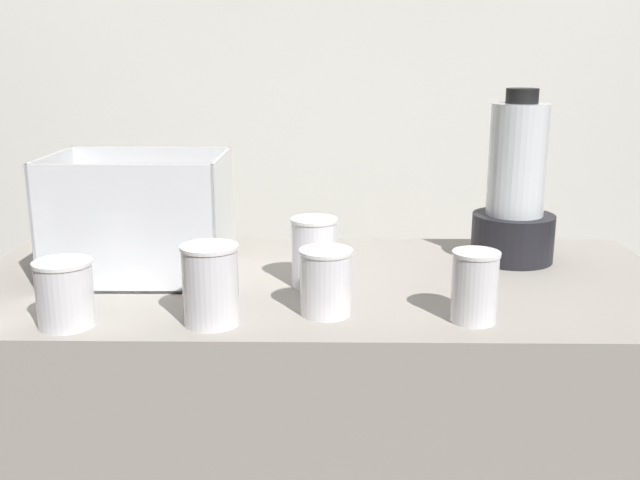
{
  "coord_description": "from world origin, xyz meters",
  "views": [
    {
      "loc": [
        0.02,
        -1.36,
        1.34
      ],
      "look_at": [
        0.0,
        0.0,
        0.98
      ],
      "focal_mm": 40.64,
      "sensor_mm": 36.0,
      "label": 1
    }
  ],
  "objects": [
    {
      "name": "back_wall_unit",
      "position": [
        -0.0,
        0.77,
        1.27
      ],
      "size": [
        2.6,
        0.24,
        2.5
      ],
      "color": "silver",
      "rests_on": "ground_plane"
    },
    {
      "name": "blender_pitcher",
      "position": [
        0.41,
        0.14,
        1.04
      ],
      "size": [
        0.17,
        0.17,
        0.36
      ],
      "color": "black",
      "rests_on": "counter"
    },
    {
      "name": "juice_cup_orange_right",
      "position": [
        -0.01,
        -0.04,
        0.96
      ],
      "size": [
        0.09,
        0.09,
        0.13
      ],
      "color": "white",
      "rests_on": "counter"
    },
    {
      "name": "juice_cup_carrot_left",
      "position": [
        -0.41,
        -0.25,
        0.95
      ],
      "size": [
        0.09,
        0.09,
        0.11
      ],
      "color": "white",
      "rests_on": "counter"
    },
    {
      "name": "juice_cup_beet_far_right",
      "position": [
        0.01,
        -0.19,
        0.95
      ],
      "size": [
        0.09,
        0.09,
        0.11
      ],
      "color": "white",
      "rests_on": "counter"
    },
    {
      "name": "carrot_display_bin",
      "position": [
        -0.35,
        0.03,
        0.98
      ],
      "size": [
        0.34,
        0.24,
        0.24
      ],
      "color": "white",
      "rests_on": "counter"
    },
    {
      "name": "counter",
      "position": [
        0.0,
        0.0,
        0.45
      ],
      "size": [
        1.4,
        0.64,
        0.9
      ],
      "primitive_type": "cube",
      "color": "#9E998E",
      "rests_on": "ground_plane"
    },
    {
      "name": "juice_cup_pomegranate_rightmost",
      "position": [
        0.26,
        -0.22,
        0.95
      ],
      "size": [
        0.08,
        0.08,
        0.12
      ],
      "color": "white",
      "rests_on": "counter"
    },
    {
      "name": "juice_cup_orange_middle",
      "position": [
        -0.18,
        -0.24,
        0.96
      ],
      "size": [
        0.1,
        0.1,
        0.13
      ],
      "color": "white",
      "rests_on": "counter"
    }
  ]
}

